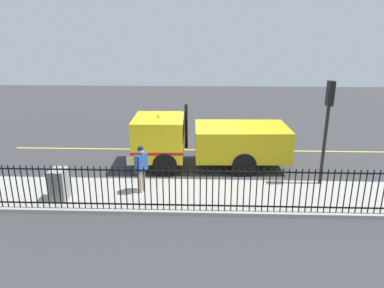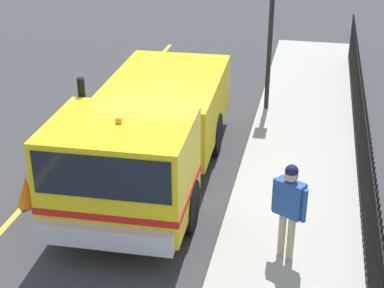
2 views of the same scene
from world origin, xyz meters
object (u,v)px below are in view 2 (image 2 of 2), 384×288
work_truck (146,132)px  traffic_light_near (272,6)px  worker_standing (289,202)px  traffic_cone (27,191)px

work_truck → traffic_light_near: traffic_light_near is taller
work_truck → traffic_light_near: size_ratio=1.75×
worker_standing → traffic_cone: bearing=19.5°
work_truck → traffic_light_near: 5.16m
traffic_cone → traffic_light_near: bearing=54.9°
work_truck → worker_standing: (2.91, -1.94, -0.06)m
traffic_cone → work_truck: bearing=29.8°
worker_standing → traffic_light_near: size_ratio=0.45×
traffic_light_near → traffic_cone: 7.39m
worker_standing → traffic_light_near: traffic_light_near is taller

